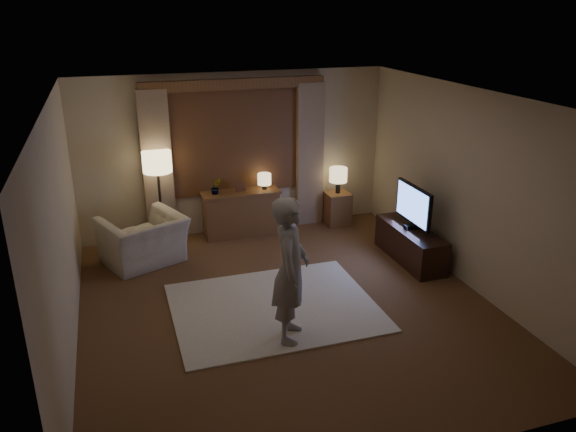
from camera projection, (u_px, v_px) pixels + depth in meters
name	position (u px, v px, depth m)	size (l,w,h in m)	color
room	(275.00, 194.00, 7.04)	(5.04, 5.54, 2.64)	brown
rug	(274.00, 307.00, 7.03)	(2.50, 2.00, 0.02)	white
sideboard	(241.00, 214.00, 9.17)	(1.20, 0.40, 0.70)	brown
picture_frame	(241.00, 188.00, 9.01)	(0.16, 0.02, 0.20)	brown
plant	(216.00, 187.00, 8.88)	(0.17, 0.13, 0.30)	#999999
table_lamp_sideboard	(264.00, 180.00, 9.09)	(0.22, 0.22, 0.30)	black
floor_lamp	(157.00, 167.00, 8.46)	(0.44, 0.44, 1.51)	black
armchair	(143.00, 240.00, 8.14)	(1.09, 0.95, 0.71)	beige
side_table	(337.00, 208.00, 9.63)	(0.40, 0.40, 0.56)	brown
table_lamp_side	(338.00, 175.00, 9.42)	(0.30, 0.30, 0.44)	black
tv_stand	(410.00, 244.00, 8.26)	(0.45, 1.40, 0.50)	black
tv	(414.00, 205.00, 8.05)	(0.22, 0.90, 0.65)	black
person	(290.00, 270.00, 6.10)	(0.61, 0.40, 1.67)	gray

